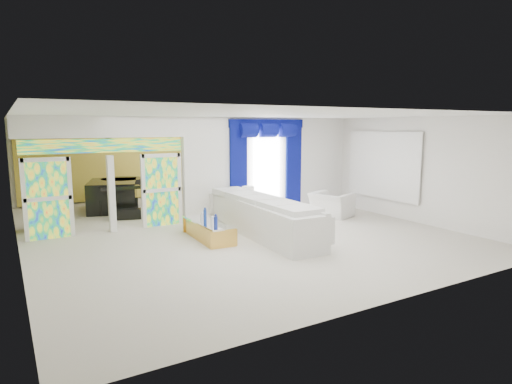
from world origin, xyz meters
TOP-DOWN VIEW (x-y plane):
  - floor at (0.00, 0.00)m, footprint 12.00×12.00m
  - dividing_wall at (2.15, 1.00)m, footprint 5.70×0.18m
  - dividing_header at (-2.85, 1.00)m, footprint 4.30×0.18m
  - stained_panel_left at (-4.28, 1.00)m, footprint 0.95×0.04m
  - stained_panel_right at (-1.42, 1.00)m, footprint 0.95×0.04m
  - stained_transom at (-2.85, 1.00)m, footprint 4.00×0.05m
  - window_pane at (1.90, 0.90)m, footprint 1.00×0.02m
  - blue_drape_left at (0.90, 0.87)m, footprint 0.55×0.10m
  - blue_drape_right at (2.90, 0.87)m, footprint 0.55×0.10m
  - blue_pelmet at (1.90, 0.87)m, footprint 2.60×0.12m
  - wall_mirror at (4.94, -1.00)m, footprint 0.04×2.70m
  - gold_curtains at (0.00, 5.90)m, footprint 9.70×0.12m
  - white_sofa at (0.43, -1.26)m, footprint 1.18×4.53m
  - coffee_table at (-0.92, -0.96)m, footprint 0.73×1.94m
  - console_table at (1.36, 0.57)m, footprint 1.21×0.46m
  - table_lamp at (1.06, 0.57)m, footprint 0.36×0.36m
  - armchair at (3.41, -0.45)m, footprint 1.33×1.41m
  - grand_piano at (-2.11, 3.97)m, footprint 1.95×2.26m
  - piano_bench at (-2.11, 2.37)m, footprint 0.96×0.59m
  - tv_console at (-4.51, 2.20)m, footprint 0.57×0.53m
  - chandelier at (-2.30, 3.40)m, footprint 0.60×0.60m
  - decanters at (-0.96, -1.10)m, footprint 0.15×0.99m

SIDE VIEW (x-z plane):
  - floor at x=0.00m, z-range 0.00..0.00m
  - piano_bench at x=-2.11m, z-range 0.00..0.30m
  - console_table at x=1.36m, z-range 0.00..0.40m
  - coffee_table at x=-0.92m, z-range 0.00..0.42m
  - tv_console at x=-4.51m, z-range 0.00..0.73m
  - armchair at x=3.41m, z-range 0.00..0.74m
  - white_sofa at x=0.43m, z-range 0.00..0.86m
  - grand_piano at x=-2.11m, z-range 0.00..0.97m
  - decanters at x=-0.96m, z-range 0.38..0.68m
  - table_lamp at x=1.06m, z-range 0.40..0.98m
  - stained_panel_left at x=-4.28m, z-range 0.00..2.00m
  - stained_panel_right at x=-1.42m, z-range 0.00..2.00m
  - blue_drape_left at x=0.90m, z-range 0.00..2.80m
  - blue_drape_right at x=2.90m, z-range 0.00..2.80m
  - window_pane at x=1.90m, z-range 0.30..2.60m
  - dividing_wall at x=2.15m, z-range 0.00..3.00m
  - gold_curtains at x=0.00m, z-range 0.05..2.95m
  - wall_mirror at x=4.94m, z-range 0.60..2.50m
  - stained_transom at x=-2.85m, z-range 2.08..2.42m
  - chandelier at x=-2.30m, z-range 2.35..2.95m
  - dividing_header at x=-2.85m, z-range 2.45..3.00m
  - blue_pelmet at x=1.90m, z-range 2.69..2.94m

